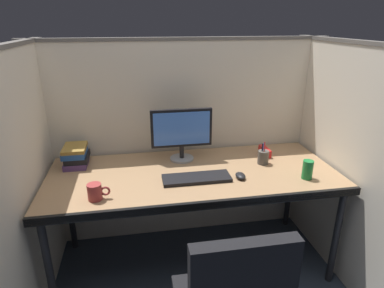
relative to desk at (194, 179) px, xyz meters
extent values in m
cube|color=beige|center=(0.00, 0.46, 0.08)|extent=(2.20, 0.05, 1.55)
cube|color=#605B56|center=(0.00, 0.46, 0.87)|extent=(2.21, 0.06, 0.02)
cube|color=beige|center=(-0.99, -0.09, 0.08)|extent=(0.05, 1.40, 1.55)
cube|color=#605B56|center=(-0.99, -0.09, 0.87)|extent=(0.06, 1.41, 0.02)
cube|color=beige|center=(0.99, -0.09, 0.08)|extent=(0.05, 1.40, 1.55)
cube|color=#605B56|center=(0.99, -0.09, 0.87)|extent=(0.06, 1.41, 0.02)
cube|color=#997551|center=(0.00, 0.01, 0.03)|extent=(1.90, 0.80, 0.04)
cube|color=black|center=(0.00, -0.38, 0.03)|extent=(1.90, 0.02, 0.05)
cylinder|color=black|center=(-0.89, -0.33, -0.34)|extent=(0.04, 0.04, 0.70)
cylinder|color=black|center=(0.89, -0.33, -0.34)|extent=(0.04, 0.04, 0.70)
cylinder|color=black|center=(-0.89, 0.35, -0.34)|extent=(0.04, 0.04, 0.70)
cylinder|color=black|center=(0.89, 0.35, -0.34)|extent=(0.04, 0.04, 0.70)
cylinder|color=gray|center=(-0.04, 0.24, 0.06)|extent=(0.17, 0.17, 0.01)
cylinder|color=black|center=(-0.04, 0.24, 0.11)|extent=(0.03, 0.03, 0.09)
cube|color=black|center=(-0.04, 0.24, 0.29)|extent=(0.43, 0.03, 0.27)
cube|color=#3F72D8|center=(-0.04, 0.22, 0.29)|extent=(0.39, 0.01, 0.23)
cube|color=black|center=(0.00, -0.10, 0.06)|extent=(0.43, 0.15, 0.02)
ellipsoid|color=black|center=(0.28, -0.13, 0.07)|extent=(0.06, 0.10, 0.03)
cylinder|color=#59595B|center=(0.28, -0.11, 0.08)|extent=(0.01, 0.01, 0.01)
cube|color=red|center=(0.58, 0.21, 0.08)|extent=(0.04, 0.15, 0.06)
cube|color=#4C3366|center=(-0.78, 0.26, 0.07)|extent=(0.15, 0.21, 0.04)
cube|color=black|center=(-0.77, 0.27, 0.11)|extent=(0.15, 0.21, 0.04)
cube|color=#1E478C|center=(-0.78, 0.27, 0.14)|extent=(0.15, 0.21, 0.04)
cube|color=olive|center=(-0.78, 0.27, 0.18)|extent=(0.15, 0.21, 0.02)
cylinder|color=#993333|center=(-0.61, -0.24, 0.10)|extent=(0.08, 0.08, 0.09)
torus|color=#993333|center=(-0.55, -0.24, 0.10)|extent=(0.06, 0.01, 0.06)
cylinder|color=#4C4742|center=(0.51, 0.06, 0.10)|extent=(0.08, 0.08, 0.09)
cylinder|color=red|center=(0.50, 0.05, 0.14)|extent=(0.01, 0.01, 0.16)
cylinder|color=#263FB2|center=(0.50, 0.07, 0.13)|extent=(0.01, 0.01, 0.14)
cylinder|color=black|center=(0.49, 0.06, 0.13)|extent=(0.01, 0.01, 0.14)
cylinder|color=#197233|center=(0.69, -0.21, 0.11)|extent=(0.07, 0.07, 0.12)
camera|label=1|loc=(-0.35, -1.92, 1.00)|focal=30.68mm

